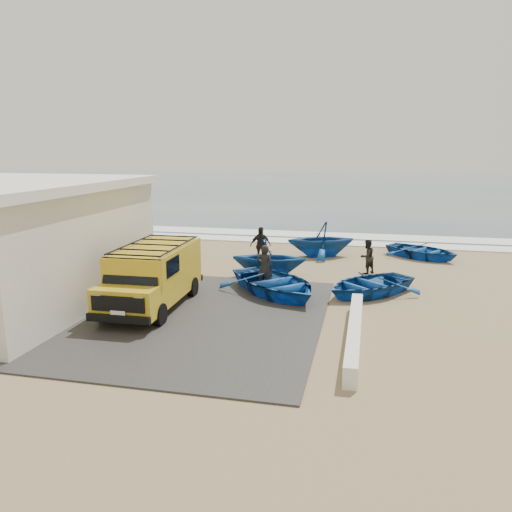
{
  "coord_description": "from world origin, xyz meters",
  "views": [
    {
      "loc": [
        5.23,
        -16.6,
        5.39
      ],
      "look_at": [
        0.97,
        2.2,
        1.2
      ],
      "focal_mm": 35.0,
      "sensor_mm": 36.0,
      "label": 1
    }
  ],
  "objects_px": {
    "parapet": "(354,333)",
    "boat_near_right": "(369,284)",
    "van": "(153,274)",
    "boat_mid_left": "(269,258)",
    "fisherman_front": "(265,268)",
    "fisherman_back": "(260,245)",
    "boat_far_right": "(422,251)",
    "fisherman_middle": "(367,257)",
    "boat_far_left": "(321,239)",
    "boat_near_left": "(275,283)"
  },
  "relations": [
    {
      "from": "fisherman_middle",
      "to": "fisherman_back",
      "type": "xyz_separation_m",
      "value": [
        -4.94,
        0.86,
        0.13
      ]
    },
    {
      "from": "van",
      "to": "fisherman_back",
      "type": "distance_m",
      "value": 7.59
    },
    {
      "from": "boat_near_right",
      "to": "boat_far_left",
      "type": "xyz_separation_m",
      "value": [
        -2.41,
        6.35,
        0.48
      ]
    },
    {
      "from": "parapet",
      "to": "van",
      "type": "xyz_separation_m",
      "value": [
        -6.85,
        1.73,
        0.89
      ]
    },
    {
      "from": "boat_near_left",
      "to": "van",
      "type": "bearing_deg",
      "value": 168.15
    },
    {
      "from": "fisherman_front",
      "to": "boat_near_left",
      "type": "bearing_deg",
      "value": 139.42
    },
    {
      "from": "boat_near_right",
      "to": "boat_far_left",
      "type": "distance_m",
      "value": 6.81
    },
    {
      "from": "parapet",
      "to": "van",
      "type": "relative_size",
      "value": 1.17
    },
    {
      "from": "boat_mid_left",
      "to": "fisherman_back",
      "type": "xyz_separation_m",
      "value": [
        -0.87,
        2.3,
        0.06
      ]
    },
    {
      "from": "boat_mid_left",
      "to": "fisherman_front",
      "type": "height_order",
      "value": "fisherman_front"
    },
    {
      "from": "boat_far_right",
      "to": "fisherman_front",
      "type": "distance_m",
      "value": 9.8
    },
    {
      "from": "parapet",
      "to": "boat_mid_left",
      "type": "xyz_separation_m",
      "value": [
        -3.81,
        6.69,
        0.54
      ]
    },
    {
      "from": "fisherman_front",
      "to": "fisherman_middle",
      "type": "bearing_deg",
      "value": -129.61
    },
    {
      "from": "parapet",
      "to": "boat_near_right",
      "type": "bearing_deg",
      "value": 85.72
    },
    {
      "from": "van",
      "to": "boat_far_left",
      "type": "relative_size",
      "value": 1.52
    },
    {
      "from": "boat_near_right",
      "to": "fisherman_front",
      "type": "relative_size",
      "value": 2.17
    },
    {
      "from": "boat_far_left",
      "to": "boat_far_right",
      "type": "bearing_deg",
      "value": 78.17
    },
    {
      "from": "fisherman_front",
      "to": "fisherman_middle",
      "type": "height_order",
      "value": "fisherman_front"
    },
    {
      "from": "parapet",
      "to": "fisherman_back",
      "type": "bearing_deg",
      "value": 117.49
    },
    {
      "from": "boat_far_right",
      "to": "fisherman_middle",
      "type": "distance_m",
      "value": 4.66
    },
    {
      "from": "boat_near_right",
      "to": "boat_mid_left",
      "type": "xyz_separation_m",
      "value": [
        -4.17,
        1.82,
        0.42
      ]
    },
    {
      "from": "parapet",
      "to": "boat_near_left",
      "type": "relative_size",
      "value": 1.34
    },
    {
      "from": "boat_mid_left",
      "to": "boat_far_right",
      "type": "xyz_separation_m",
      "value": [
        6.74,
        5.25,
        -0.44
      ]
    },
    {
      "from": "boat_near_right",
      "to": "van",
      "type": "bearing_deg",
      "value": -113.46
    },
    {
      "from": "boat_mid_left",
      "to": "boat_far_right",
      "type": "bearing_deg",
      "value": -56.87
    },
    {
      "from": "parapet",
      "to": "boat_near_left",
      "type": "xyz_separation_m",
      "value": [
        -3.05,
        4.04,
        0.19
      ]
    },
    {
      "from": "boat_far_left",
      "to": "fisherman_back",
      "type": "height_order",
      "value": "boat_far_left"
    },
    {
      "from": "parapet",
      "to": "boat_mid_left",
      "type": "height_order",
      "value": "boat_mid_left"
    },
    {
      "from": "parapet",
      "to": "boat_far_right",
      "type": "relative_size",
      "value": 1.64
    },
    {
      "from": "boat_near_left",
      "to": "fisherman_back",
      "type": "xyz_separation_m",
      "value": [
        -1.63,
        4.95,
        0.42
      ]
    },
    {
      "from": "boat_mid_left",
      "to": "boat_far_left",
      "type": "xyz_separation_m",
      "value": [
        1.76,
        4.53,
        0.06
      ]
    },
    {
      "from": "van",
      "to": "boat_far_right",
      "type": "xyz_separation_m",
      "value": [
        9.79,
        10.21,
        -0.79
      ]
    },
    {
      "from": "van",
      "to": "fisherman_middle",
      "type": "xyz_separation_m",
      "value": [
        7.11,
        6.4,
        -0.41
      ]
    },
    {
      "from": "boat_far_right",
      "to": "fisherman_back",
      "type": "height_order",
      "value": "fisherman_back"
    },
    {
      "from": "boat_near_left",
      "to": "boat_near_right",
      "type": "bearing_deg",
      "value": -29.51
    },
    {
      "from": "boat_near_left",
      "to": "fisherman_front",
      "type": "bearing_deg",
      "value": 88.67
    },
    {
      "from": "van",
      "to": "fisherman_back",
      "type": "relative_size",
      "value": 2.9
    },
    {
      "from": "parapet",
      "to": "boat_near_left",
      "type": "distance_m",
      "value": 5.07
    },
    {
      "from": "van",
      "to": "fisherman_front",
      "type": "distance_m",
      "value": 4.39
    },
    {
      "from": "boat_near_left",
      "to": "fisherman_middle",
      "type": "height_order",
      "value": "fisherman_middle"
    },
    {
      "from": "boat_mid_left",
      "to": "boat_far_left",
      "type": "height_order",
      "value": "boat_far_left"
    },
    {
      "from": "parapet",
      "to": "boat_far_left",
      "type": "relative_size",
      "value": 1.79
    },
    {
      "from": "boat_near_left",
      "to": "fisherman_middle",
      "type": "distance_m",
      "value": 5.27
    },
    {
      "from": "boat_near_left",
      "to": "fisherman_middle",
      "type": "relative_size",
      "value": 2.97
    },
    {
      "from": "boat_far_right",
      "to": "fisherman_back",
      "type": "relative_size",
      "value": 2.07
    },
    {
      "from": "parapet",
      "to": "van",
      "type": "distance_m",
      "value": 7.13
    },
    {
      "from": "fisherman_front",
      "to": "fisherman_middle",
      "type": "distance_m",
      "value": 5.2
    },
    {
      "from": "boat_far_right",
      "to": "fisherman_middle",
      "type": "height_order",
      "value": "fisherman_middle"
    },
    {
      "from": "parapet",
      "to": "boat_mid_left",
      "type": "distance_m",
      "value": 7.72
    },
    {
      "from": "boat_near_left",
      "to": "fisherman_middle",
      "type": "bearing_deg",
      "value": 7.86
    }
  ]
}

